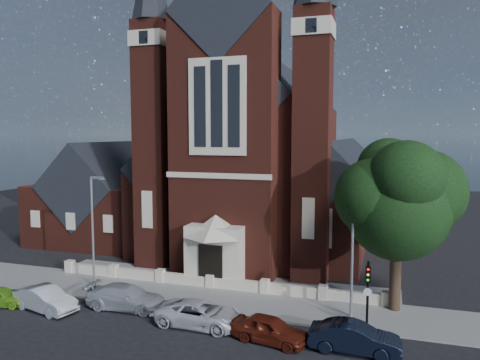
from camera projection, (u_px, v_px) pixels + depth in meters
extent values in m
plane|color=black|center=(246.00, 258.00, 41.57)|extent=(120.00, 120.00, 0.00)
cube|color=gray|center=(200.00, 298.00, 31.62)|extent=(60.00, 5.00, 0.12)
cube|color=gray|center=(220.00, 280.00, 35.41)|extent=(26.00, 3.00, 0.14)
cube|color=beige|center=(211.00, 288.00, 33.52)|extent=(24.00, 0.40, 0.90)
cube|color=#552016|center=(273.00, 172.00, 50.36)|extent=(10.00, 30.00, 14.00)
cube|color=black|center=(273.00, 106.00, 49.67)|extent=(10.00, 30.20, 10.00)
cube|color=#552016|center=(205.00, 197.00, 51.99)|extent=(5.00, 26.00, 8.00)
cube|color=#552016|center=(342.00, 204.00, 47.42)|extent=(5.00, 26.00, 8.00)
cube|color=black|center=(205.00, 162.00, 51.59)|extent=(5.01, 26.20, 5.01)
cube|color=black|center=(343.00, 164.00, 47.03)|extent=(5.01, 26.20, 5.01)
cube|color=#552016|center=(224.00, 148.00, 35.37)|extent=(8.00, 3.00, 20.00)
cube|color=black|center=(224.00, 12.00, 34.39)|extent=(8.00, 3.20, 8.00)
cube|color=beige|center=(217.00, 107.00, 33.61)|extent=(4.40, 0.15, 7.00)
cube|color=black|center=(217.00, 104.00, 33.52)|extent=(0.90, 0.08, 6.20)
cube|color=beige|center=(216.00, 255.00, 34.25)|extent=(4.20, 2.00, 4.40)
cube|color=black|center=(210.00, 267.00, 33.31)|extent=(1.80, 0.12, 3.20)
cone|color=beige|center=(215.00, 226.00, 34.03)|extent=(4.60, 4.60, 1.60)
cube|color=#552016|center=(154.00, 147.00, 38.30)|extent=(2.60, 2.60, 20.00)
cube|color=beige|center=(152.00, 41.00, 37.46)|extent=(2.80, 2.80, 1.20)
cube|color=#552016|center=(312.00, 148.00, 34.35)|extent=(2.60, 2.60, 20.00)
cube|color=beige|center=(314.00, 30.00, 33.51)|extent=(2.80, 2.80, 1.20)
cube|color=#552016|center=(108.00, 211.00, 48.98)|extent=(12.00, 12.00, 6.00)
cube|color=black|center=(108.00, 182.00, 48.69)|extent=(8.49, 12.20, 8.49)
cylinder|color=black|center=(395.00, 272.00, 29.00)|extent=(0.70, 0.70, 5.00)
sphere|color=black|center=(398.00, 208.00, 28.60)|extent=(6.40, 6.40, 6.40)
sphere|color=black|center=(406.00, 178.00, 27.15)|extent=(4.40, 4.40, 4.40)
cylinder|color=gray|center=(93.00, 233.00, 33.19)|extent=(0.16, 0.16, 8.00)
cube|color=gray|center=(97.00, 178.00, 32.64)|extent=(1.00, 0.15, 0.18)
cube|color=gray|center=(102.00, 179.00, 32.53)|extent=(0.35, 0.22, 0.12)
cylinder|color=gray|center=(352.00, 253.00, 27.71)|extent=(0.16, 0.16, 8.00)
cube|color=gray|center=(363.00, 187.00, 27.17)|extent=(1.00, 0.15, 0.18)
cube|color=gray|center=(370.00, 188.00, 27.05)|extent=(0.35, 0.22, 0.12)
cylinder|color=black|center=(368.00, 296.00, 26.19)|extent=(0.14, 0.14, 4.00)
cube|color=black|center=(368.00, 274.00, 25.92)|extent=(0.28, 0.22, 0.90)
sphere|color=red|center=(368.00, 270.00, 25.76)|extent=(0.14, 0.14, 0.14)
sphere|color=#CC8C0C|center=(368.00, 275.00, 25.79)|extent=(0.14, 0.14, 0.14)
sphere|color=#0C9919|center=(368.00, 280.00, 25.82)|extent=(0.14, 0.14, 0.14)
imported|color=#A6A8AD|center=(45.00, 299.00, 29.23)|extent=(4.80, 2.59, 1.50)
imported|color=#A6A9AE|center=(127.00, 297.00, 29.54)|extent=(5.29, 2.27, 1.52)
imported|color=silver|center=(201.00, 314.00, 26.90)|extent=(5.27, 2.56, 1.44)
imported|color=#5E1C10|center=(270.00, 329.00, 24.83)|extent=(4.44, 2.49, 1.43)
imported|color=black|center=(355.00, 338.00, 23.67)|extent=(4.62, 1.66, 1.52)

